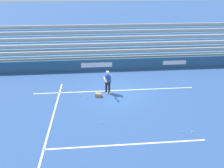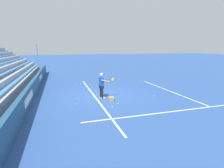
% 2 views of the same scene
% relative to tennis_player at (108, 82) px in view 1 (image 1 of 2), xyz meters
% --- Properties ---
extents(ground_plane, '(160.00, 160.00, 0.00)m').
position_rel_tennis_player_xyz_m(ground_plane, '(-0.56, 0.12, -0.89)').
color(ground_plane, '#2D5193').
extents(court_baseline_white, '(12.00, 0.10, 0.01)m').
position_rel_tennis_player_xyz_m(court_baseline_white, '(-0.56, -0.38, -0.89)').
color(court_baseline_white, white).
rests_on(court_baseline_white, ground).
extents(court_sideline_white, '(0.10, 12.00, 0.01)m').
position_rel_tennis_player_xyz_m(court_sideline_white, '(3.55, 4.12, -0.89)').
color(court_sideline_white, white).
rests_on(court_sideline_white, ground).
extents(court_service_line_white, '(8.22, 0.10, 0.01)m').
position_rel_tennis_player_xyz_m(court_service_line_white, '(-0.56, 5.62, -0.89)').
color(court_service_line_white, white).
rests_on(court_service_line_white, ground).
extents(back_wall_sponsor_board, '(27.58, 0.25, 1.10)m').
position_rel_tennis_player_xyz_m(back_wall_sponsor_board, '(-0.57, -4.51, -0.34)').
color(back_wall_sponsor_board, navy).
rests_on(back_wall_sponsor_board, ground).
extents(bleacher_stand, '(26.20, 4.00, 3.85)m').
position_rel_tennis_player_xyz_m(bleacher_stand, '(-0.56, -7.14, -0.10)').
color(bleacher_stand, '#9EA3A8').
rests_on(bleacher_stand, ground).
extents(tennis_player, '(0.59, 1.05, 1.71)m').
position_rel_tennis_player_xyz_m(tennis_player, '(0.00, 0.00, 0.00)').
color(tennis_player, black).
rests_on(tennis_player, ground).
extents(ball_box_cardboard, '(0.46, 0.39, 0.26)m').
position_rel_tennis_player_xyz_m(ball_box_cardboard, '(0.72, 0.45, -0.76)').
color(ball_box_cardboard, '#A87F51').
rests_on(ball_box_cardboard, ground).
extents(tennis_ball_stray_back, '(0.07, 0.07, 0.07)m').
position_rel_tennis_player_xyz_m(tennis_ball_stray_back, '(-5.03, -1.19, -0.86)').
color(tennis_ball_stray_back, '#CCE533').
rests_on(tennis_ball_stray_back, ground).
extents(tennis_ball_midcourt, '(0.07, 0.07, 0.07)m').
position_rel_tennis_player_xyz_m(tennis_ball_midcourt, '(0.60, 3.64, -0.86)').
color(tennis_ball_midcourt, '#CCE533').
rests_on(tennis_ball_midcourt, ground).
extents(tennis_ball_far_right, '(0.07, 0.07, 0.07)m').
position_rel_tennis_player_xyz_m(tennis_ball_far_right, '(1.54, 0.63, -0.86)').
color(tennis_ball_far_right, '#CCE533').
rests_on(tennis_ball_far_right, ground).
extents(tennis_ball_on_baseline, '(0.07, 0.07, 0.07)m').
position_rel_tennis_player_xyz_m(tennis_ball_on_baseline, '(-4.25, 4.97, -0.86)').
color(tennis_ball_on_baseline, '#CCE533').
rests_on(tennis_ball_on_baseline, ground).
extents(tennis_ball_far_left, '(0.07, 0.07, 0.07)m').
position_rel_tennis_player_xyz_m(tennis_ball_far_left, '(1.99, 0.12, -0.86)').
color(tennis_ball_far_left, '#CCE533').
rests_on(tennis_ball_far_left, ground).
extents(tennis_ball_toward_net, '(0.07, 0.07, 0.07)m').
position_rel_tennis_player_xyz_m(tennis_ball_toward_net, '(0.86, -1.82, -0.86)').
color(tennis_ball_toward_net, '#CCE533').
rests_on(tennis_ball_toward_net, ground).
extents(tennis_ball_by_box, '(0.07, 0.07, 0.07)m').
position_rel_tennis_player_xyz_m(tennis_ball_by_box, '(-3.73, 4.88, -0.86)').
color(tennis_ball_by_box, '#CCE533').
rests_on(tennis_ball_by_box, ground).
extents(tennis_ball_near_player, '(0.07, 0.07, 0.07)m').
position_rel_tennis_player_xyz_m(tennis_ball_near_player, '(-5.06, -0.83, -0.86)').
color(tennis_ball_near_player, '#CCE533').
rests_on(tennis_ball_near_player, ground).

